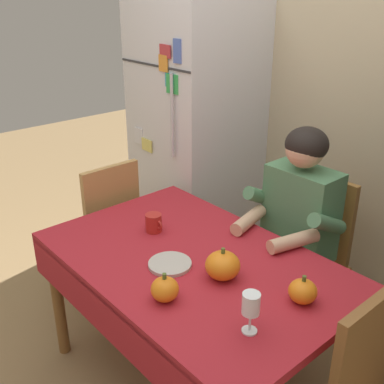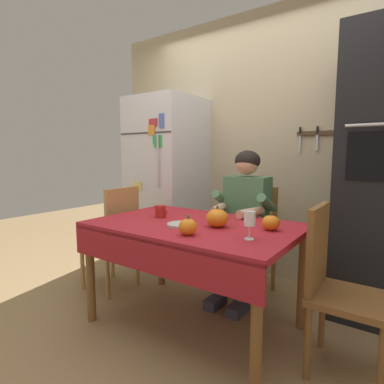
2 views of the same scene
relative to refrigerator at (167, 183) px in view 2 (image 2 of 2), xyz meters
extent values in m
plane|color=#93754C|center=(0.95, -0.96, -0.90)|extent=(10.00, 10.00, 0.00)
cube|color=#BCAD89|center=(1.00, 0.39, 0.40)|extent=(3.70, 0.10, 2.60)
cube|color=#4C3823|center=(1.46, 0.33, 0.50)|extent=(0.36, 0.02, 0.04)
cube|color=silver|center=(1.31, 0.32, 0.40)|extent=(0.02, 0.01, 0.15)
cube|color=black|center=(1.31, 0.32, 0.53)|extent=(0.02, 0.01, 0.06)
cube|color=silver|center=(1.46, 0.32, 0.41)|extent=(0.02, 0.01, 0.13)
cube|color=black|center=(1.46, 0.32, 0.53)|extent=(0.02, 0.01, 0.06)
cube|color=silver|center=(1.61, 0.32, 0.41)|extent=(0.02, 0.01, 0.15)
cube|color=black|center=(1.61, 0.32, 0.53)|extent=(0.02, 0.01, 0.06)
cube|color=silver|center=(0.00, 0.00, 0.00)|extent=(0.68, 0.68, 1.80)
cylinder|color=silver|center=(0.19, -0.36, 0.25)|extent=(0.02, 0.02, 0.50)
cube|color=#333335|center=(0.00, -0.34, 0.52)|extent=(0.67, 0.01, 0.01)
cube|color=teal|center=(0.15, -0.35, 0.45)|extent=(0.08, 0.01, 0.08)
cube|color=#E5D666|center=(-0.10, -0.35, 0.00)|extent=(0.11, 0.01, 0.08)
cube|color=green|center=(0.18, -0.35, 0.44)|extent=(0.09, 0.02, 0.11)
cube|color=silver|center=(-0.19, -0.35, 0.04)|extent=(0.08, 0.01, 0.11)
cube|color=#B73338|center=(0.12, -0.35, 0.61)|extent=(0.11, 0.02, 0.07)
cube|color=#4C66B7|center=(0.23, -0.35, 0.62)|extent=(0.06, 0.02, 0.13)
cube|color=orange|center=(0.10, -0.35, 0.54)|extent=(0.09, 0.01, 0.09)
cube|color=black|center=(2.00, 0.04, 0.15)|extent=(0.60, 0.60, 2.10)
cube|color=black|center=(2.00, -0.26, 0.30)|extent=(0.42, 0.01, 0.32)
cylinder|color=brown|center=(0.31, -1.25, -0.55)|extent=(0.06, 0.06, 0.70)
cylinder|color=brown|center=(0.31, -0.47, -0.55)|extent=(0.06, 0.06, 0.70)
cylinder|color=brown|center=(1.59, -1.25, -0.55)|extent=(0.06, 0.06, 0.70)
cylinder|color=brown|center=(1.59, -0.47, -0.55)|extent=(0.06, 0.06, 0.70)
cube|color=#A81E28|center=(0.95, -0.86, -0.18)|extent=(1.40, 0.90, 0.04)
cube|color=#A81E28|center=(0.95, -1.30, -0.28)|extent=(1.40, 0.01, 0.20)
cube|color=#9E6B33|center=(1.04, -0.17, -0.47)|extent=(0.40, 0.40, 0.04)
cube|color=#9E6B33|center=(1.04, 0.01, -0.21)|extent=(0.36, 0.04, 0.48)
cylinder|color=#9E6B33|center=(0.87, -0.34, -0.69)|extent=(0.04, 0.04, 0.41)
cylinder|color=#9E6B33|center=(0.87, 0.00, -0.69)|extent=(0.04, 0.04, 0.41)
cylinder|color=#9E6B33|center=(1.21, -0.34, -0.69)|extent=(0.04, 0.04, 0.41)
cylinder|color=#9E6B33|center=(1.21, 0.00, -0.69)|extent=(0.04, 0.04, 0.41)
cube|color=#38384C|center=(0.94, -0.55, -0.86)|extent=(0.10, 0.22, 0.08)
cube|color=#38384C|center=(1.14, -0.55, -0.86)|extent=(0.10, 0.22, 0.08)
cylinder|color=#38384C|center=(0.94, -0.49, -0.67)|extent=(0.09, 0.09, 0.38)
cylinder|color=#38384C|center=(1.14, -0.49, -0.67)|extent=(0.09, 0.09, 0.38)
cube|color=#38384C|center=(0.95, -0.33, -0.40)|extent=(0.12, 0.40, 0.11)
cube|color=#38384C|center=(1.13, -0.33, -0.40)|extent=(0.12, 0.40, 0.11)
cube|color=#4C7F56|center=(1.04, -0.21, -0.11)|extent=(0.36, 0.20, 0.48)
cylinder|color=#4C7F56|center=(0.84, -0.28, -0.07)|extent=(0.07, 0.26, 0.18)
cylinder|color=#4C7F56|center=(1.24, -0.28, -0.07)|extent=(0.07, 0.26, 0.18)
cylinder|color=#D8A884|center=(0.90, -0.45, -0.13)|extent=(0.13, 0.27, 0.07)
cylinder|color=#D8A884|center=(1.18, -0.45, -0.13)|extent=(0.13, 0.27, 0.07)
sphere|color=#D8A884|center=(1.04, -0.23, 0.24)|extent=(0.19, 0.19, 0.19)
ellipsoid|color=black|center=(1.04, -0.22, 0.26)|extent=(0.21, 0.21, 0.17)
cube|color=tan|center=(-0.03, -0.79, -0.47)|extent=(0.40, 0.40, 0.04)
cube|color=tan|center=(0.15, -0.79, -0.21)|extent=(0.04, 0.36, 0.48)
cylinder|color=tan|center=(-0.20, -0.62, -0.69)|extent=(0.04, 0.04, 0.41)
cylinder|color=tan|center=(0.14, -0.62, -0.69)|extent=(0.04, 0.04, 0.41)
cylinder|color=tan|center=(-0.20, -0.96, -0.69)|extent=(0.04, 0.04, 0.41)
cylinder|color=tan|center=(0.14, -0.96, -0.69)|extent=(0.04, 0.04, 0.41)
cube|color=brown|center=(1.93, -0.79, -0.47)|extent=(0.40, 0.40, 0.04)
cube|color=brown|center=(1.75, -0.79, -0.21)|extent=(0.04, 0.36, 0.48)
cylinder|color=brown|center=(2.10, -0.96, -0.69)|extent=(0.04, 0.04, 0.41)
cylinder|color=brown|center=(1.76, -0.96, -0.69)|extent=(0.04, 0.04, 0.41)
cylinder|color=brown|center=(1.76, -0.62, -0.69)|extent=(0.04, 0.04, 0.41)
cylinder|color=#B2231E|center=(0.63, -0.84, -0.11)|extent=(0.08, 0.08, 0.09)
torus|color=#B2231E|center=(0.67, -0.84, -0.11)|extent=(0.05, 0.01, 0.05)
cylinder|color=white|center=(1.44, -1.03, -0.16)|extent=(0.06, 0.06, 0.01)
cylinder|color=white|center=(1.44, -1.03, -0.12)|extent=(0.01, 0.01, 0.07)
cylinder|color=white|center=(1.44, -1.03, -0.04)|extent=(0.06, 0.06, 0.08)
ellipsoid|color=orange|center=(1.14, -0.87, -0.10)|extent=(0.15, 0.15, 0.12)
cylinder|color=#4C6023|center=(1.14, -0.87, -0.03)|extent=(0.02, 0.02, 0.02)
ellipsoid|color=orange|center=(1.10, -1.14, -0.11)|extent=(0.11, 0.11, 0.10)
cylinder|color=#4C6023|center=(1.10, -1.14, -0.05)|extent=(0.02, 0.02, 0.02)
ellipsoid|color=orange|center=(1.46, -0.75, -0.11)|extent=(0.11, 0.11, 0.09)
cylinder|color=#4C6023|center=(1.46, -0.75, -0.05)|extent=(0.02, 0.02, 0.02)
cylinder|color=#B7B2A8|center=(0.93, -0.98, -0.15)|extent=(0.19, 0.19, 0.02)
camera|label=1|loc=(2.29, -2.04, 0.96)|focal=43.69mm
camera|label=2|loc=(2.15, -2.59, 0.31)|focal=29.00mm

